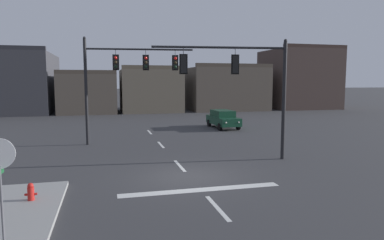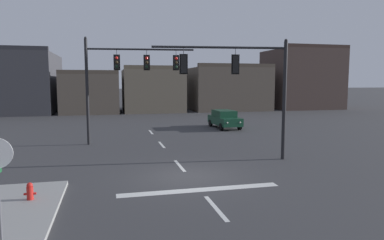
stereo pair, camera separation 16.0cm
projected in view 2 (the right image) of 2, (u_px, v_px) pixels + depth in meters
ground_plane at (189, 176)px, 15.42m from camera, size 400.00×400.00×0.00m
stop_bar_paint at (200, 190)px, 13.49m from camera, size 6.40×0.50×0.01m
lane_centreline at (180, 166)px, 17.36m from camera, size 0.16×26.40×0.01m
signal_mast_near_side at (246, 78)px, 18.16m from camera, size 7.06×1.03×6.41m
signal_mast_far_side at (122, 72)px, 22.96m from camera, size 7.10×1.02×7.09m
car_lot_nearside at (224, 119)px, 31.42m from camera, size 2.03×4.50×1.61m
fire_hydrant at (30, 194)px, 11.92m from camera, size 0.40×0.30×0.75m
building_row at (177, 85)px, 50.76m from camera, size 49.68×12.85×9.58m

